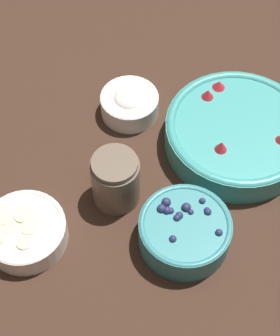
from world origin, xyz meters
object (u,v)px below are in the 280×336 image
bowl_blueberries (185,230)px  bowl_cream (130,102)px  bowl_bananas (25,231)px  bowl_strawberries (238,132)px  jar_chocolate (116,181)px

bowl_blueberries → bowl_cream: (0.01, -0.30, -0.01)m
bowl_blueberries → bowl_bananas: size_ratio=1.09×
bowl_bananas → bowl_cream: size_ratio=1.24×
bowl_bananas → bowl_strawberries: bearing=-168.8°
bowl_bananas → jar_chocolate: jar_chocolate is taller
bowl_bananas → jar_chocolate: size_ratio=1.33×
bowl_cream → jar_chocolate: 0.20m
bowl_blueberries → jar_chocolate: (0.08, -0.12, 0.01)m
bowl_bananas → jar_chocolate: (-0.17, -0.04, 0.02)m
bowl_bananas → bowl_cream: bowl_cream is taller
bowl_strawberries → jar_chocolate: jar_chocolate is taller
bowl_blueberries → jar_chocolate: bearing=-54.6°
bowl_blueberries → bowl_bananas: bowl_blueberries is taller
bowl_blueberries → bowl_cream: size_ratio=1.36×
bowl_strawberries → jar_chocolate: 0.25m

